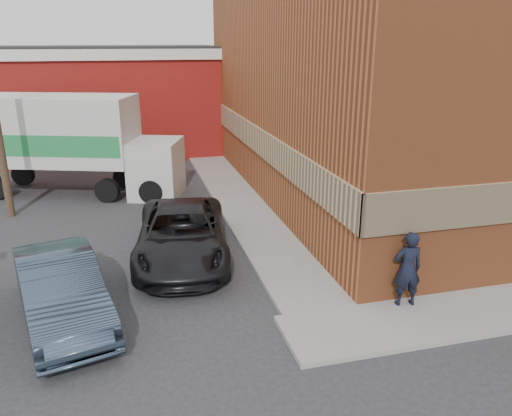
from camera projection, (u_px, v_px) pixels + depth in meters
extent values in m
plane|color=#28282B|center=(295.00, 318.00, 11.17)|extent=(90.00, 90.00, 0.00)
cube|color=#9B4E28|center=(426.00, 77.00, 20.02)|extent=(14.00, 18.00, 9.00)
cube|color=tan|center=(257.00, 139.00, 19.04)|extent=(0.08, 18.16, 1.00)
cube|color=gray|center=(235.00, 197.00, 19.55)|extent=(1.80, 18.00, 0.12)
cube|color=maroon|center=(74.00, 105.00, 27.27)|extent=(16.00, 8.00, 5.00)
cube|color=silver|center=(68.00, 53.00, 26.39)|extent=(16.30, 8.30, 0.50)
cube|color=black|center=(67.00, 47.00, 26.30)|extent=(16.00, 8.00, 0.10)
imported|color=black|center=(408.00, 269.00, 11.23)|extent=(0.70, 0.50, 1.78)
imported|color=#2F3E4F|center=(61.00, 290.00, 10.86)|extent=(2.66, 4.79, 1.50)
imported|color=black|center=(182.00, 234.00, 13.98)|extent=(3.12, 5.61, 1.48)
cube|color=silver|center=(56.00, 130.00, 19.46)|extent=(6.51, 4.28, 2.62)
cube|color=#228141|center=(42.00, 146.00, 18.44)|extent=(5.54, 1.94, 0.81)
cube|color=silver|center=(157.00, 168.00, 19.64)|extent=(2.44, 2.69, 2.22)
cylinder|color=black|center=(23.00, 175.00, 21.26)|extent=(0.96, 0.58, 0.91)
cylinder|color=black|center=(107.00, 190.00, 19.02)|extent=(0.96, 0.58, 0.91)
cylinder|color=black|center=(125.00, 177.00, 20.93)|extent=(0.96, 0.58, 0.91)
cylinder|color=black|center=(151.00, 192.00, 18.89)|extent=(0.96, 0.58, 0.91)
cylinder|color=black|center=(165.00, 178.00, 20.80)|extent=(0.96, 0.58, 0.91)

